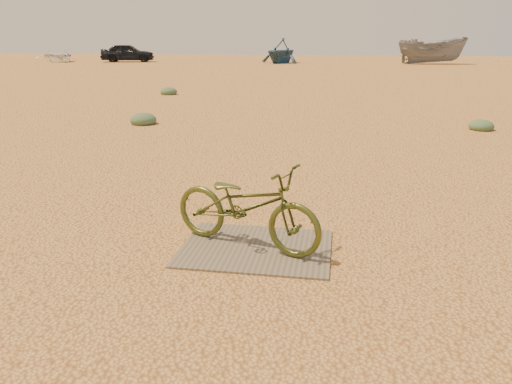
% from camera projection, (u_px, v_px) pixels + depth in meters
% --- Properties ---
extents(ground, '(120.00, 120.00, 0.00)m').
position_uv_depth(ground, '(230.00, 253.00, 5.07)').
color(ground, '#DB9E53').
rests_on(ground, ground).
extents(plywood_board, '(1.54, 1.20, 0.02)m').
position_uv_depth(plywood_board, '(256.00, 248.00, 5.17)').
color(plywood_board, '#6F5D4C').
rests_on(plywood_board, ground).
extents(bicycle, '(1.77, 1.12, 0.88)m').
position_uv_depth(bicycle, '(246.00, 206.00, 5.07)').
color(bicycle, '#444C1C').
rests_on(bicycle, plywood_board).
extents(car, '(4.94, 2.87, 1.58)m').
position_uv_depth(car, '(128.00, 53.00, 44.66)').
color(car, black).
rests_on(car, ground).
extents(boat_near_left, '(5.88, 6.06, 1.02)m').
position_uv_depth(boat_near_left, '(57.00, 56.00, 45.15)').
color(boat_near_left, silver).
rests_on(boat_near_left, ground).
extents(boat_far_left, '(4.82, 5.07, 2.09)m').
position_uv_depth(boat_far_left, '(281.00, 50.00, 42.42)').
color(boat_far_left, navy).
rests_on(boat_far_left, ground).
extents(boat_mid_right, '(5.71, 2.59, 2.14)m').
position_uv_depth(boat_mid_right, '(432.00, 51.00, 40.96)').
color(boat_mid_right, slate).
rests_on(boat_mid_right, ground).
extents(kale_a, '(0.66, 0.66, 0.36)m').
position_uv_depth(kale_a, '(144.00, 124.00, 12.65)').
color(kale_a, '#52724C').
rests_on(kale_a, ground).
extents(kale_b, '(0.57, 0.57, 0.32)m').
position_uv_depth(kale_b, '(481.00, 130.00, 11.85)').
color(kale_b, '#52724C').
rests_on(kale_b, ground).
extents(kale_c, '(0.64, 0.64, 0.35)m').
position_uv_depth(kale_c, '(169.00, 94.00, 19.23)').
color(kale_c, '#52724C').
rests_on(kale_c, ground).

